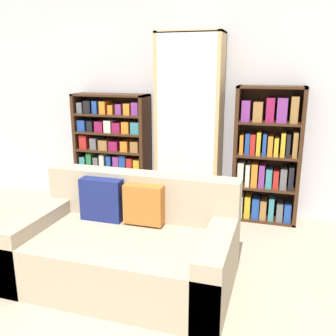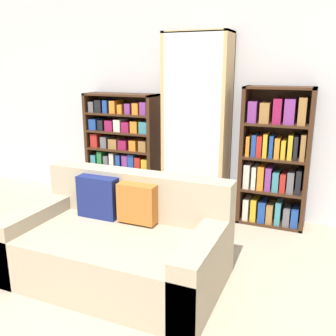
{
  "view_description": "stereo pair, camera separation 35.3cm",
  "coord_description": "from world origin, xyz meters",
  "px_view_note": "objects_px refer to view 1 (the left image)",
  "views": [
    {
      "loc": [
        0.99,
        -1.92,
        1.67
      ],
      "look_at": [
        -0.02,
        1.35,
        0.74
      ],
      "focal_mm": 40.0,
      "sensor_mm": 36.0,
      "label": 1
    },
    {
      "loc": [
        1.32,
        -1.8,
        1.67
      ],
      "look_at": [
        -0.02,
        1.35,
        0.74
      ],
      "focal_mm": 40.0,
      "sensor_mm": 36.0,
      "label": 2
    }
  ],
  "objects_px": {
    "bookshelf_left": "(113,151)",
    "bookshelf_right": "(267,158)",
    "wine_bottle": "(223,213)",
    "couch": "(127,247)",
    "display_cabinet": "(189,127)"
  },
  "relations": [
    {
      "from": "bookshelf_right",
      "to": "wine_bottle",
      "type": "relative_size",
      "value": 3.66
    },
    {
      "from": "bookshelf_right",
      "to": "wine_bottle",
      "type": "distance_m",
      "value": 0.78
    },
    {
      "from": "display_cabinet",
      "to": "bookshelf_right",
      "type": "height_order",
      "value": "display_cabinet"
    },
    {
      "from": "display_cabinet",
      "to": "bookshelf_left",
      "type": "bearing_deg",
      "value": 179.07
    },
    {
      "from": "couch",
      "to": "bookshelf_right",
      "type": "distance_m",
      "value": 1.93
    },
    {
      "from": "display_cabinet",
      "to": "bookshelf_right",
      "type": "distance_m",
      "value": 0.92
    },
    {
      "from": "couch",
      "to": "bookshelf_left",
      "type": "xyz_separation_m",
      "value": [
        -0.86,
        1.6,
        0.38
      ]
    },
    {
      "from": "bookshelf_right",
      "to": "wine_bottle",
      "type": "bearing_deg",
      "value": -135.52
    },
    {
      "from": "couch",
      "to": "bookshelf_right",
      "type": "xyz_separation_m",
      "value": [
        0.98,
        1.6,
        0.43
      ]
    },
    {
      "from": "couch",
      "to": "bookshelf_left",
      "type": "relative_size",
      "value": 1.24
    },
    {
      "from": "bookshelf_right",
      "to": "couch",
      "type": "bearing_deg",
      "value": -121.52
    },
    {
      "from": "bookshelf_left",
      "to": "bookshelf_right",
      "type": "relative_size",
      "value": 0.92
    },
    {
      "from": "couch",
      "to": "display_cabinet",
      "type": "xyz_separation_m",
      "value": [
        0.11,
        1.59,
        0.73
      ]
    },
    {
      "from": "wine_bottle",
      "to": "bookshelf_right",
      "type": "bearing_deg",
      "value": 44.48
    },
    {
      "from": "bookshelf_right",
      "to": "bookshelf_left",
      "type": "bearing_deg",
      "value": -179.99
    }
  ]
}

